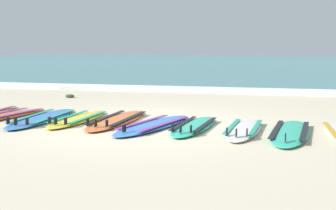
# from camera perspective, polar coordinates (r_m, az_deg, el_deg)

# --- Properties ---
(ground_plane) EXTENTS (80.00, 80.00, 0.00)m
(ground_plane) POSITION_cam_1_polar(r_m,az_deg,el_deg) (7.61, -4.11, -2.54)
(ground_plane) COLOR beige
(sea) EXTENTS (80.00, 60.00, 0.10)m
(sea) POSITION_cam_1_polar(r_m,az_deg,el_deg) (42.72, 11.43, 5.51)
(sea) COLOR teal
(sea) RESTS_ON ground
(wave_foam_strip) EXTENTS (80.00, 0.95, 0.11)m
(wave_foam_strip) POSITION_cam_1_polar(r_m,az_deg,el_deg) (13.39, 4.17, 1.97)
(wave_foam_strip) COLOR white
(wave_foam_strip) RESTS_ON ground
(surfboard_1) EXTENTS (0.76, 2.03, 0.18)m
(surfboard_1) POSITION_cam_1_polar(r_m,az_deg,el_deg) (8.97, -19.64, -1.22)
(surfboard_1) COLOR orange
(surfboard_1) RESTS_ON ground
(surfboard_2) EXTENTS (0.78, 2.48, 0.18)m
(surfboard_2) POSITION_cam_1_polar(r_m,az_deg,el_deg) (8.39, -15.73, -1.62)
(surfboard_2) COLOR #3875CC
(surfboard_2) RESTS_ON ground
(surfboard_3) EXTENTS (0.53, 2.12, 0.18)m
(surfboard_3) POSITION_cam_1_polar(r_m,az_deg,el_deg) (8.15, -11.39, -1.75)
(surfboard_3) COLOR yellow
(surfboard_3) RESTS_ON ground
(surfboard_4) EXTENTS (0.61, 2.39, 0.18)m
(surfboard_4) POSITION_cam_1_polar(r_m,az_deg,el_deg) (7.93, -6.48, -1.90)
(surfboard_4) COLOR orange
(surfboard_4) RESTS_ON ground
(surfboard_5) EXTENTS (1.08, 2.37, 0.18)m
(surfboard_5) POSITION_cam_1_polar(r_m,az_deg,el_deg) (7.37, -1.81, -2.57)
(surfboard_5) COLOR #3875CC
(surfboard_5) RESTS_ON ground
(surfboard_6) EXTENTS (0.63, 2.06, 0.18)m
(surfboard_6) POSITION_cam_1_polar(r_m,az_deg,el_deg) (7.27, 3.38, -2.71)
(surfboard_6) COLOR #2DB793
(surfboard_6) RESTS_ON ground
(surfboard_7) EXTENTS (0.60, 2.07, 0.18)m
(surfboard_7) POSITION_cam_1_polar(r_m,az_deg,el_deg) (7.08, 9.65, -3.07)
(surfboard_7) COLOR silver
(surfboard_7) RESTS_ON ground
(surfboard_8) EXTENTS (0.75, 2.32, 0.18)m
(surfboard_8) POSITION_cam_1_polar(r_m,az_deg,el_deg) (6.98, 15.36, -3.39)
(surfboard_8) COLOR #2DB793
(surfboard_8) RESTS_ON ground
(seaweed_clump_near_shoreline) EXTENTS (0.25, 0.20, 0.09)m
(seaweed_clump_near_shoreline) POSITION_cam_1_polar(r_m,az_deg,el_deg) (11.98, -12.45, 1.12)
(seaweed_clump_near_shoreline) COLOR #2D381E
(seaweed_clump_near_shoreline) RESTS_ON ground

